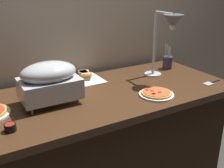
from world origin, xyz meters
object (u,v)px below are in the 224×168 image
at_px(chafing_dish, 49,81).
at_px(heat_lamp, 169,29).
at_px(sauce_cup_far, 10,127).
at_px(sandwich_platter, 80,79).
at_px(serving_spatula, 212,82).
at_px(pizza_plate_center, 156,94).
at_px(sauce_cup_near, 30,88).
at_px(utensil_holder, 168,62).

distance_m(chafing_dish, heat_lamp, 0.95).
relative_size(chafing_dish, sauce_cup_far, 5.94).
height_order(heat_lamp, sandwich_platter, heat_lamp).
height_order(sauce_cup_far, serving_spatula, sauce_cup_far).
xyz_separation_m(pizza_plate_center, sauce_cup_near, (-0.73, 0.53, 0.01)).
height_order(heat_lamp, sauce_cup_far, heat_lamp).
bearing_deg(sandwich_platter, heat_lamp, -28.90).
xyz_separation_m(pizza_plate_center, utensil_holder, (0.47, 0.44, 0.05)).
xyz_separation_m(chafing_dish, sandwich_platter, (0.33, 0.29, -0.13)).
height_order(sauce_cup_near, utensil_holder, utensil_holder).
height_order(pizza_plate_center, serving_spatula, pizza_plate_center).
height_order(sandwich_platter, sauce_cup_far, sandwich_platter).
height_order(pizza_plate_center, utensil_holder, utensil_holder).
xyz_separation_m(sandwich_platter, serving_spatula, (0.87, -0.55, -0.02)).
xyz_separation_m(heat_lamp, sauce_cup_far, (-1.22, -0.19, -0.38)).
height_order(sandwich_platter, serving_spatula, sandwich_platter).
bearing_deg(sauce_cup_far, chafing_dish, 38.12).
bearing_deg(utensil_holder, pizza_plate_center, -137.17).
bearing_deg(serving_spatula, utensil_holder, 96.88).
bearing_deg(utensil_holder, chafing_dish, -170.32).
bearing_deg(sandwich_platter, sauce_cup_near, 179.95).
bearing_deg(pizza_plate_center, chafing_dish, 160.11).
height_order(sandwich_platter, utensil_holder, utensil_holder).
bearing_deg(pizza_plate_center, serving_spatula, -2.31).
bearing_deg(serving_spatula, sauce_cup_near, 156.42).
relative_size(sauce_cup_near, sauce_cup_far, 1.15).
height_order(pizza_plate_center, sauce_cup_near, sauce_cup_near).
bearing_deg(sauce_cup_near, heat_lamp, -18.39).
height_order(chafing_dish, heat_lamp, heat_lamp).
relative_size(heat_lamp, sauce_cup_near, 7.31).
distance_m(sauce_cup_near, serving_spatula, 1.37).
height_order(sandwich_platter, sauce_cup_near, sandwich_platter).
bearing_deg(utensil_holder, sauce_cup_near, 175.65).
distance_m(sauce_cup_far, serving_spatula, 1.49).
xyz_separation_m(sandwich_platter, sauce_cup_far, (-0.63, -0.52, 0.00)).
height_order(pizza_plate_center, sandwich_platter, sandwich_platter).
xyz_separation_m(utensil_holder, serving_spatula, (0.06, -0.46, -0.06)).
bearing_deg(sandwich_platter, utensil_holder, -6.42).
relative_size(heat_lamp, pizza_plate_center, 2.17).
xyz_separation_m(sauce_cup_far, serving_spatula, (1.49, -0.03, -0.02)).
height_order(sauce_cup_near, sauce_cup_far, sauce_cup_far).
bearing_deg(sauce_cup_near, pizza_plate_center, -35.81).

